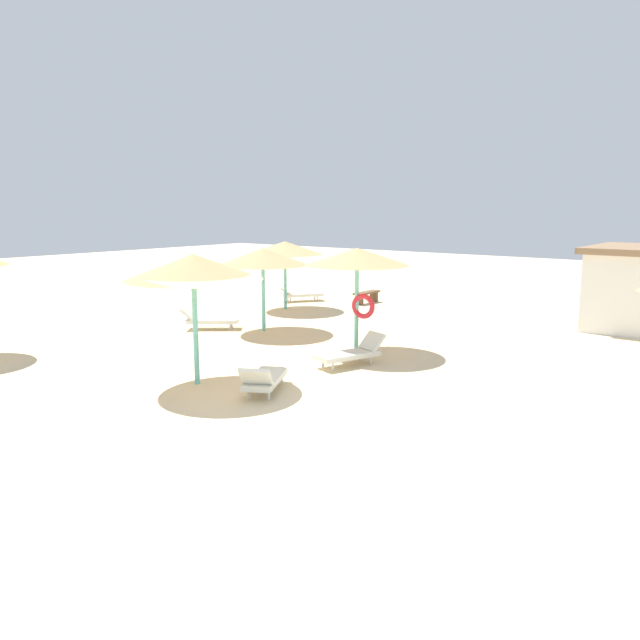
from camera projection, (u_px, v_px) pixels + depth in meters
name	position (u px, v px, depth m)	size (l,w,h in m)	color
ground_plane	(235.00, 394.00, 13.52)	(80.00, 80.00, 0.00)	beige
parasol_0	(285.00, 248.00, 24.31)	(3.00, 3.00, 2.66)	#6BC6BC
parasol_2	(193.00, 267.00, 13.83)	(3.08, 3.08, 2.97)	#6BC6BC
parasol_3	(263.00, 257.00, 19.97)	(2.92, 2.92, 2.69)	#6BC6BC
parasol_4	(357.00, 258.00, 17.09)	(2.87, 2.87, 2.88)	#6BC6BC
lounger_0	(300.00, 294.00, 26.70)	(1.63, 1.92, 0.65)	silver
lounger_2	(264.00, 379.00, 13.56)	(1.46, 1.95, 0.76)	silver
lounger_3	(208.00, 319.00, 20.65)	(1.87, 1.68, 0.73)	silver
lounger_4	(352.00, 353.00, 15.95)	(1.19, 1.98, 0.77)	silver
bench_0	(367.00, 295.00, 26.13)	(0.40, 1.50, 0.49)	brown
bench_1	(619.00, 320.00, 20.38)	(0.55, 1.53, 0.49)	brown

